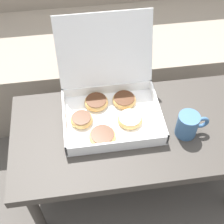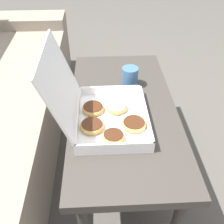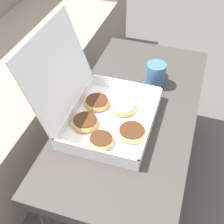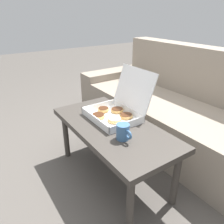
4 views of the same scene
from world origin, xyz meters
name	(u,v)px [view 4 (image 4 of 4)]	position (x,y,z in m)	size (l,w,h in m)	color
ground_plane	(115,174)	(0.00, 0.00, 0.00)	(12.00, 12.00, 0.00)	#514C47
couch	(187,116)	(0.00, 0.81, 0.29)	(2.51, 0.81, 0.88)	gray
coffee_table	(113,132)	(0.00, -0.02, 0.40)	(1.00, 0.49, 0.45)	#3D3833
pastry_box	(117,109)	(-0.10, 0.08, 0.51)	(0.39, 0.40, 0.34)	white
coffee_mug	(123,132)	(0.18, -0.07, 0.50)	(0.13, 0.08, 0.10)	#3D6693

